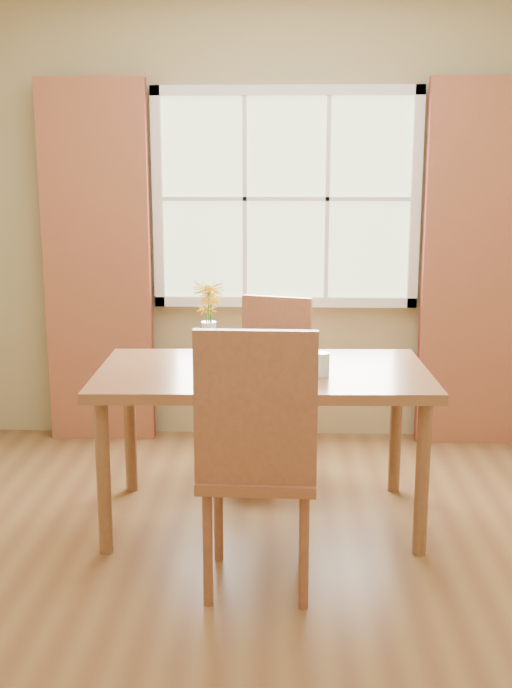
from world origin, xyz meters
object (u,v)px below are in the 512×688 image
object	(u,v)px
water_glass	(322,365)
chair_near	(257,452)
chair_far	(271,377)
flower_vase	(209,311)
croissant_sandwich	(255,358)
dining_table	(263,385)

from	to	relation	value
water_glass	chair_near	bearing A→B (deg)	-114.31
chair_far	water_glass	world-z (taller)	chair_far
chair_near	flower_vase	distance (m)	1.04
chair_near	croissant_sandwich	world-z (taller)	chair_near
flower_vase	dining_table	bearing A→B (deg)	-38.14
chair_near	water_glass	distance (m)	0.69
chair_far	chair_near	bearing A→B (deg)	-73.61
chair_near	croissant_sandwich	bearing A→B (deg)	94.81
croissant_sandwich	chair_far	bearing A→B (deg)	58.44
dining_table	croissant_sandwich	size ratio (longest dim) A/B	7.81
chair_near	flower_vase	bearing A→B (deg)	107.93
flower_vase	croissant_sandwich	bearing A→B (deg)	-53.36
dining_table	chair_far	distance (m)	0.72
chair_far	flower_vase	distance (m)	0.73
dining_table	chair_near	world-z (taller)	chair_near
croissant_sandwich	flower_vase	distance (m)	0.43
chair_far	croissant_sandwich	world-z (taller)	chair_far
dining_table	chair_far	world-z (taller)	chair_far
chair_near	water_glass	xyz separation A→B (m)	(0.27, 0.61, 0.20)
chair_near	water_glass	bearing A→B (deg)	67.51
chair_near	water_glass	world-z (taller)	chair_near
chair_near	dining_table	bearing A→B (deg)	91.58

